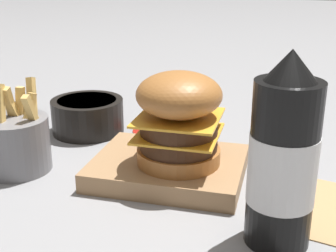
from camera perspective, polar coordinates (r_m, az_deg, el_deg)
The scene contains 8 objects.
ground_plane at distance 0.66m, azimuth 1.42°, elevation -6.29°, with size 6.00×6.00×0.00m, color gray.
serving_board at distance 0.65m, azimuth 0.00°, elevation -5.23°, with size 0.21×0.16×0.03m.
burger at distance 0.62m, azimuth 1.70°, elevation 0.97°, with size 0.11×0.11×0.13m.
ketchup_bottle at distance 0.49m, azimuth 13.83°, elevation -4.10°, with size 0.07×0.07×0.21m.
fries_basket at distance 0.70m, azimuth -18.03°, elevation -1.89°, with size 0.10×0.10×0.13m.
side_bowl at distance 0.83m, azimuth -9.77°, elevation 1.35°, with size 0.12×0.12×0.06m.
spoon at distance 0.75m, azimuth 14.72°, elevation -3.16°, with size 0.06×0.14×0.01m.
ketchup_puddle at distance 0.83m, azimuth -2.27°, elevation -0.55°, with size 0.06×0.06×0.00m.
Camera 1 is at (-0.14, 0.58, 0.29)m, focal length 50.00 mm.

